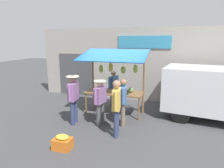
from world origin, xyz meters
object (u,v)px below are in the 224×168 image
at_px(vendor_with_sunhat, 114,86).
at_px(shopper_in_striped_shirt, 117,104).
at_px(shopper_with_shopping_bag, 100,99).
at_px(shopper_with_ponytail, 73,95).
at_px(produce_crate_near, 62,142).
at_px(shopper_in_grey_tee, 123,99).
at_px(market_stall, 115,75).

bearing_deg(vendor_with_sunhat, shopper_in_striped_shirt, 32.84).
xyz_separation_m(shopper_with_shopping_bag, shopper_with_ponytail, (0.90, 0.17, 0.10)).
bearing_deg(shopper_with_shopping_bag, vendor_with_sunhat, 14.07).
bearing_deg(produce_crate_near, shopper_in_grey_tee, -119.38).
relative_size(vendor_with_sunhat, shopper_with_ponytail, 0.93).
distance_m(market_stall, produce_crate_near, 3.33).
bearing_deg(shopper_with_ponytail, market_stall, -44.01).
bearing_deg(market_stall, shopper_in_grey_tee, 120.46).
height_order(market_stall, shopper_with_ponytail, market_stall).
height_order(market_stall, shopper_in_grey_tee, market_stall).
bearing_deg(shopper_in_grey_tee, shopper_in_striped_shirt, 167.76).
bearing_deg(shopper_in_striped_shirt, shopper_with_ponytail, 64.63).
distance_m(vendor_with_sunhat, shopper_with_shopping_bag, 1.95).
height_order(shopper_with_shopping_bag, produce_crate_near, shopper_with_shopping_bag).
distance_m(shopper_with_shopping_bag, shopper_in_striped_shirt, 0.94).
height_order(shopper_with_shopping_bag, shopper_in_striped_shirt, shopper_in_striped_shirt).
height_order(shopper_in_grey_tee, produce_crate_near, shopper_in_grey_tee).
bearing_deg(market_stall, shopper_in_striped_shirt, 108.17).
distance_m(vendor_with_sunhat, produce_crate_near, 3.79).
xyz_separation_m(market_stall, shopper_with_shopping_bag, (0.15, 1.23, -0.62)).
xyz_separation_m(shopper_in_grey_tee, produce_crate_near, (1.13, 2.00, -0.73)).
distance_m(shopper_with_ponytail, shopper_in_striped_shirt, 1.70).
height_order(vendor_with_sunhat, shopper_with_ponytail, shopper_with_ponytail).
relative_size(vendor_with_sunhat, shopper_with_shopping_bag, 1.01).
relative_size(market_stall, shopper_with_shopping_bag, 1.59).
bearing_deg(market_stall, shopper_with_shopping_bag, 83.19).
xyz_separation_m(vendor_with_sunhat, shopper_in_grey_tee, (-0.88, 1.71, -0.01)).
distance_m(shopper_with_ponytail, produce_crate_near, 1.87).
bearing_deg(shopper_in_grey_tee, shopper_with_ponytail, 91.06).
distance_m(market_stall, vendor_with_sunhat, 0.98).
bearing_deg(market_stall, vendor_with_sunhat, -67.44).
relative_size(market_stall, shopper_with_ponytail, 1.47).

